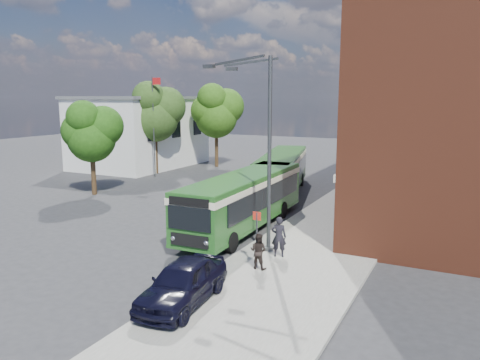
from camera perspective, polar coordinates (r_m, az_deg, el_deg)
The scene contains 15 objects.
ground at distance 26.22m, azimuth -5.34°, elevation -5.94°, with size 120.00×120.00×0.00m, color #2C2C2F.
pavement at distance 30.88m, azimuth 13.91°, elevation -3.59°, with size 6.00×48.00×0.15m, color gray.
kerb_line at distance 31.67m, azimuth 8.52°, elevation -3.20°, with size 0.12×48.00×0.01m, color beige.
white_building at distance 50.47m, azimuth -12.05°, elevation 5.82°, with size 9.40×13.40×7.30m.
flagpole at distance 43.05m, azimuth -10.45°, elevation 6.88°, with size 0.95×0.10×9.00m.
street_lamp at distance 21.30m, azimuth 2.71°, elevation 3.53°, with size 2.96×2.38×9.00m.
bus_stop_sign at distance 19.69m, azimuth 2.06°, elevation -6.78°, with size 0.35×0.08×2.52m.
bus_front at distance 25.76m, azimuth 0.51°, elevation -1.99°, with size 2.90×11.89×3.02m.
bus_rear at distance 35.55m, azimuth 5.16°, elevation 1.33°, with size 5.41×12.57×3.02m.
parked_car at distance 16.63m, azimuth -7.00°, elevation -12.30°, with size 1.79×4.45×1.52m, color black.
pedestrian_a at distance 21.09m, azimuth 4.76°, elevation -6.90°, with size 0.67×0.44×1.84m, color black.
pedestrian_b at distance 19.65m, azimuth 2.25°, elevation -8.65°, with size 0.74×0.58×1.52m, color black.
tree_left at distance 36.14m, azimuth -17.69°, elevation 5.69°, with size 4.15×3.95×7.01m.
tree_mid at distance 44.95m, azimuth -10.35°, elevation 8.24°, with size 5.15×4.90×8.69m.
tree_right at distance 48.67m, azimuth -2.88°, elevation 8.45°, with size 5.10×4.85×8.61m.
Camera 1 is at (13.39, -21.36, 7.22)m, focal length 35.00 mm.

